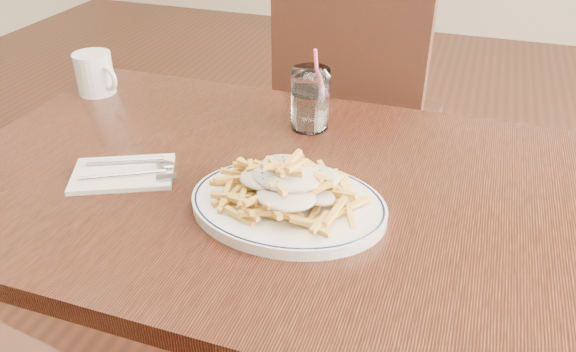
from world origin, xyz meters
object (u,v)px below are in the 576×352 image
at_px(table, 254,209).
at_px(water_glass, 310,102).
at_px(chair_far, 355,109).
at_px(loaded_fries, 288,181).
at_px(fries_plate, 288,205).
at_px(coffee_mug, 95,74).

bearing_deg(table, water_glass, 79.63).
bearing_deg(chair_far, loaded_fries, -85.35).
bearing_deg(table, chair_far, 87.60).
bearing_deg(chair_far, fries_plate, -85.35).
bearing_deg(chair_far, table, -92.40).
distance_m(chair_far, water_glass, 0.59).
height_order(fries_plate, loaded_fries, loaded_fries).
distance_m(table, coffee_mug, 0.58).
bearing_deg(table, fries_plate, -40.86).
height_order(chair_far, water_glass, chair_far).
bearing_deg(coffee_mug, loaded_fries, -28.01).
bearing_deg(table, loaded_fries, -40.86).
bearing_deg(coffee_mug, water_glass, -0.92).
relative_size(table, chair_far, 1.22).
bearing_deg(fries_plate, loaded_fries, -135.00).
height_order(chair_far, fries_plate, chair_far).
relative_size(table, loaded_fries, 4.35).
distance_m(table, loaded_fries, 0.19).
relative_size(chair_far, coffee_mug, 7.76).
distance_m(fries_plate, coffee_mug, 0.70).
xyz_separation_m(chair_far, coffee_mug, (-0.55, -0.53, 0.24)).
height_order(loaded_fries, coffee_mug, coffee_mug).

